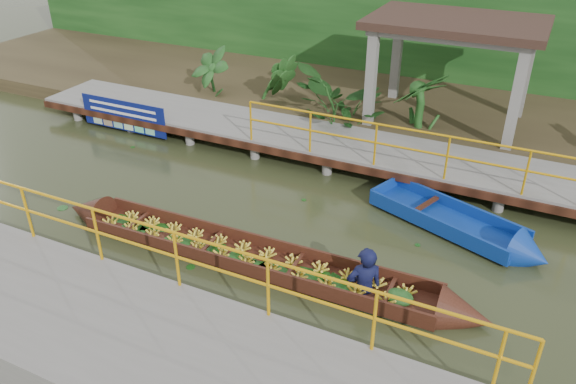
% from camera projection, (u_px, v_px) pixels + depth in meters
% --- Properties ---
extents(ground, '(80.00, 80.00, 0.00)m').
position_uv_depth(ground, '(235.00, 217.00, 11.96)').
color(ground, '#292F17').
rests_on(ground, ground).
extents(land_strip, '(30.00, 8.00, 0.45)m').
position_uv_depth(land_strip, '(355.00, 98.00, 17.73)').
color(land_strip, '#2E2517').
rests_on(land_strip, ground).
extents(far_dock, '(16.00, 2.06, 1.66)m').
position_uv_depth(far_dock, '(303.00, 138.00, 14.41)').
color(far_dock, slate).
rests_on(far_dock, ground).
extents(near_dock, '(18.00, 2.40, 1.73)m').
position_uv_depth(near_dock, '(147.00, 353.00, 8.14)').
color(near_dock, slate).
rests_on(near_dock, ground).
extents(pavilion, '(4.40, 3.00, 3.00)m').
position_uv_depth(pavilion, '(456.00, 33.00, 14.38)').
color(pavilion, slate).
rests_on(pavilion, ground).
extents(foliage_backdrop, '(30.00, 0.80, 4.00)m').
position_uv_depth(foliage_backdrop, '(384.00, 24.00, 18.82)').
color(foliage_backdrop, '#133A12').
rests_on(foliage_backdrop, ground).
extents(vendor_boat, '(8.74, 1.08, 2.13)m').
position_uv_depth(vendor_boat, '(272.00, 256.00, 10.27)').
color(vendor_boat, '#34180E').
rests_on(vendor_boat, ground).
extents(moored_blue_boat, '(3.86, 2.20, 0.90)m').
position_uv_depth(moored_blue_boat, '(486.00, 237.00, 11.01)').
color(moored_blue_boat, navy).
rests_on(moored_blue_boat, ground).
extents(blue_banner, '(2.82, 0.04, 0.88)m').
position_uv_depth(blue_banner, '(123.00, 115.00, 15.53)').
color(blue_banner, navy).
rests_on(blue_banner, ground).
extents(tropical_plants, '(14.14, 1.14, 1.43)m').
position_uv_depth(tropical_plants, '(410.00, 102.00, 14.70)').
color(tropical_plants, '#133A12').
rests_on(tropical_plants, ground).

